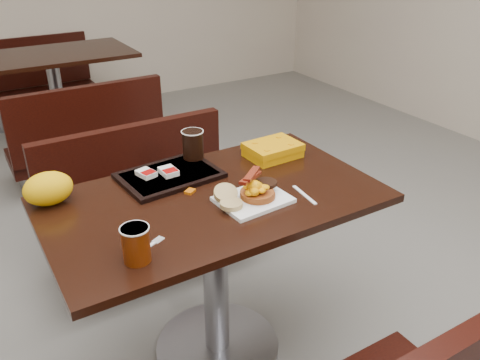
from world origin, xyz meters
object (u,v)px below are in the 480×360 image
fork (144,250)px  hashbrown_sleeve_left (146,173)px  table_far (58,101)px  knife (304,195)px  clamshell (273,150)px  platter (253,200)px  paper_bag (48,189)px  pancake_stack (258,193)px  hashbrown_sleeve_right (168,171)px  bench_far_s (83,131)px  tray (170,175)px  table_near (216,279)px  coffee_cup_far (193,144)px  coffee_cup_near (136,244)px  bench_near_n (149,206)px  bench_far_n (40,82)px

fork → hashbrown_sleeve_left: 0.47m
table_far → knife: (0.28, -2.77, 0.38)m
hashbrown_sleeve_left → clamshell: clamshell is taller
platter → knife: bearing=-21.6°
knife → paper_bag: paper_bag is taller
pancake_stack → hashbrown_sleeve_right: pancake_stack is taller
bench_far_s → clamshell: clamshell is taller
pancake_stack → tray: pancake_stack is taller
platter → paper_bag: bearing=145.8°
fork → tray: size_ratio=0.35×
table_near → hashbrown_sleeve_left: size_ratio=16.32×
hashbrown_sleeve_left → coffee_cup_far: (0.23, 0.06, 0.05)m
table_near → fork: 0.54m
coffee_cup_near → knife: size_ratio=0.75×
pancake_stack → coffee_cup_far: 0.42m
bench_near_n → bench_far_s: 1.20m
bench_far_n → tray: tray is taller
bench_near_n → paper_bag: bearing=-138.8°
bench_near_n → clamshell: bearing=-54.2°
pancake_stack → bench_far_s: bearing=93.4°
bench_far_s → fork: size_ratio=7.83×
platter → bench_far_s: bearing=88.8°
table_far → table_near: bearing=-90.0°
table_far → platter: size_ratio=4.94×
fork → pancake_stack: bearing=-16.0°
coffee_cup_near → hashbrown_sleeve_left: size_ratio=1.53×
table_far → coffee_cup_near: size_ratio=10.68×
hashbrown_sleeve_left → coffee_cup_far: coffee_cup_far is taller
bench_far_s → clamshell: bearing=-77.6°
fork → table_far: bearing=57.1°
pancake_stack → paper_bag: paper_bag is taller
tray → table_far: bearing=83.5°
platter → coffee_cup_far: size_ratio=2.08×
hashbrown_sleeve_left → knife: bearing=-57.9°
coffee_cup_near → hashbrown_sleeve_right: size_ratio=1.44×
bench_far_n → clamshell: 3.18m
paper_bag → bench_far_s: bearing=72.7°
hashbrown_sleeve_left → fork: bearing=-127.5°
bench_near_n → tray: (-0.07, -0.48, 0.40)m
platter → hashbrown_sleeve_right: bearing=114.9°
coffee_cup_far → bench_far_n: bearing=91.3°
bench_near_n → hashbrown_sleeve_left: hashbrown_sleeve_left is taller
pancake_stack → hashbrown_sleeve_right: bearing=121.3°
table_far → tray: size_ratio=3.26×
table_far → bench_far_n: bearing=90.0°
table_far → coffee_cup_near: 2.88m
pancake_stack → hashbrown_sleeve_left: pancake_stack is taller
coffee_cup_near → hashbrown_sleeve_right: 0.53m
hashbrown_sleeve_right → clamshell: clamshell is taller
bench_far_s → coffee_cup_near: 2.21m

